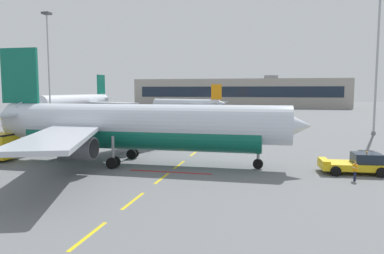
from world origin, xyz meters
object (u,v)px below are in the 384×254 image
object	(u,v)px
ground_crew_worker	(355,170)
pushback_tug	(357,164)
apron_light_mast_near	(48,55)
airliner_foreground	(136,126)
uld_cargo_container	(67,151)
apron_light_mast_far	(378,45)
airliner_far_center	(78,103)
airliner_mid_left	(187,104)

from	to	relation	value
ground_crew_worker	pushback_tug	bearing A→B (deg)	76.39
pushback_tug	apron_light_mast_near	xyz separation A→B (m)	(-59.94, 42.42, 15.01)
airliner_foreground	apron_light_mast_near	xyz separation A→B (m)	(-38.52, 42.64, 11.97)
uld_cargo_container	apron_light_mast_far	world-z (taller)	apron_light_mast_far
ground_crew_worker	apron_light_mast_near	bearing A→B (deg)	142.51
pushback_tug	uld_cargo_container	distance (m)	30.31
apron_light_mast_far	airliner_far_center	bearing A→B (deg)	159.09
pushback_tug	airliner_mid_left	distance (m)	84.91
pushback_tug	apron_light_mast_near	world-z (taller)	apron_light_mast_near
pushback_tug	airliner_foreground	bearing A→B (deg)	-179.41
airliner_mid_left	airliner_foreground	bearing A→B (deg)	-80.30
pushback_tug	airliner_mid_left	world-z (taller)	airliner_mid_left
uld_cargo_container	apron_light_mast_near	bearing A→B (deg)	125.71
uld_cargo_container	ground_crew_worker	bearing A→B (deg)	-8.04
ground_crew_worker	apron_light_mast_near	distance (m)	76.12
airliner_mid_left	apron_light_mast_near	bearing A→B (deg)	-125.76
pushback_tug	airliner_far_center	world-z (taller)	airliner_far_center
airliner_foreground	ground_crew_worker	bearing A→B (deg)	-7.66
ground_crew_worker	uld_cargo_container	distance (m)	29.86
airliner_foreground	uld_cargo_container	world-z (taller)	airliner_foreground
apron_light_mast_near	apron_light_mast_far	bearing A→B (deg)	-8.74
airliner_mid_left	ground_crew_worker	distance (m)	87.38
airliner_foreground	airliner_far_center	size ratio (longest dim) A/B	0.98
airliner_mid_left	ground_crew_worker	bearing A→B (deg)	-67.12
ground_crew_worker	apron_light_mast_near	size ratio (longest dim) A/B	0.06
pushback_tug	airliner_far_center	xyz separation A→B (m)	(-62.33, 59.09, 3.12)
airliner_mid_left	uld_cargo_container	world-z (taller)	airliner_mid_left
airliner_mid_left	apron_light_mast_far	xyz separation A→B (m)	(43.79, -45.67, 12.10)
apron_light_mast_near	apron_light_mast_far	size ratio (longest dim) A/B	1.06
pushback_tug	apron_light_mast_near	size ratio (longest dim) A/B	0.24
pushback_tug	uld_cargo_container	bearing A→B (deg)	177.78
apron_light_mast_far	airliner_mid_left	bearing A→B (deg)	133.80
airliner_foreground	airliner_mid_left	xyz separation A→B (m)	(-13.28, 77.69, -0.92)
airliner_far_center	ground_crew_worker	bearing A→B (deg)	-45.23
pushback_tug	uld_cargo_container	size ratio (longest dim) A/B	3.17
airliner_mid_left	apron_light_mast_near	xyz separation A→B (m)	(-25.24, -35.05, 12.89)
airliner_far_center	airliner_mid_left	bearing A→B (deg)	33.64
airliner_mid_left	apron_light_mast_near	world-z (taller)	apron_light_mast_near
airliner_far_center	ground_crew_worker	world-z (taller)	airliner_far_center
pushback_tug	apron_light_mast_far	distance (m)	36.01
airliner_foreground	pushback_tug	distance (m)	21.64
pushback_tug	airliner_mid_left	xyz separation A→B (m)	(-34.70, 77.47, 2.13)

